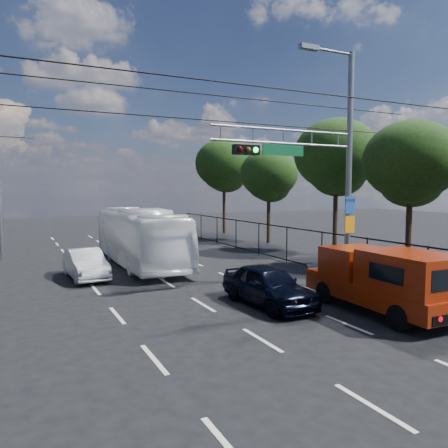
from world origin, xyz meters
TOP-DOWN VIEW (x-y plane):
  - ground at (0.00, 0.00)m, footprint 120.00×120.00m
  - lane_markings at (-0.00, 14.00)m, footprint 6.12×38.00m
  - signal_mast at (5.28, 7.99)m, footprint 6.43×0.39m
  - streetlight_left at (-6.33, 22.00)m, footprint 2.09×0.22m
  - utility_wires at (0.00, 8.83)m, footprint 22.00×5.04m
  - fence_right at (7.60, 12.17)m, footprint 0.06×34.03m
  - tree_right_b at (11.22, 9.02)m, footprint 4.50×4.50m
  - tree_right_c at (11.82, 15.02)m, footprint 5.10×5.10m
  - tree_right_d at (11.42, 22.02)m, footprint 4.32×4.32m
  - tree_right_e at (11.62, 30.02)m, footprint 5.28×5.28m
  - red_pickup at (4.91, 4.49)m, footprint 2.26×5.78m
  - navy_hatchback at (2.00, 6.90)m, footprint 1.89×4.26m
  - white_bus at (0.19, 17.01)m, footprint 2.71×10.86m
  - white_van at (-3.00, 14.47)m, footprint 1.63×4.08m

SIDE VIEW (x-z plane):
  - ground at x=0.00m, z-range 0.00..0.00m
  - lane_markings at x=0.00m, z-range 0.00..0.01m
  - white_van at x=-3.00m, z-range 0.00..1.32m
  - navy_hatchback at x=2.00m, z-range 0.00..1.43m
  - fence_right at x=7.60m, z-range 0.03..2.03m
  - red_pickup at x=4.91m, z-range 0.07..2.20m
  - white_bus at x=0.19m, z-range 0.00..3.01m
  - streetlight_left at x=-6.33m, z-range 0.40..7.48m
  - tree_right_d at x=11.42m, z-range 1.34..8.36m
  - tree_right_b at x=11.22m, z-range 1.40..8.71m
  - signal_mast at x=5.28m, z-range 0.49..9.99m
  - tree_right_c at x=11.82m, z-range 1.59..9.88m
  - tree_right_e at x=11.62m, z-range 1.65..10.23m
  - utility_wires at x=0.00m, z-range 6.86..7.60m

